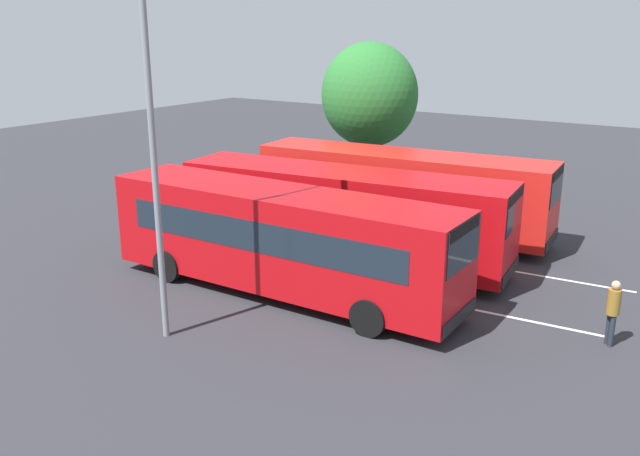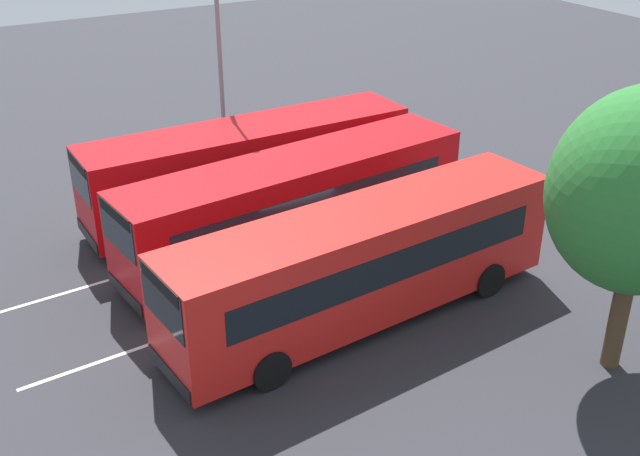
{
  "view_description": "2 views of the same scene",
  "coord_description": "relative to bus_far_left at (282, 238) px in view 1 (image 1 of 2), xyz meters",
  "views": [
    {
      "loc": [
        10.63,
        -18.48,
        7.7
      ],
      "look_at": [
        -1.32,
        -0.42,
        1.14
      ],
      "focal_mm": 37.97,
      "sensor_mm": 36.0,
      "label": 1
    },
    {
      "loc": [
        9.14,
        18.18,
        11.45
      ],
      "look_at": [
        -0.87,
        0.77,
        1.23
      ],
      "focal_mm": 43.21,
      "sensor_mm": 36.0,
      "label": 2
    }
  ],
  "objects": [
    {
      "name": "ground_plane",
      "position": [
        0.61,
        3.51,
        -1.72
      ],
      "size": [
        76.46,
        76.46,
        0.0
      ],
      "primitive_type": "plane",
      "color": "#2B2B30"
    },
    {
      "name": "bus_far_left",
      "position": [
        0.0,
        0.0,
        0.0
      ],
      "size": [
        11.16,
        2.61,
        3.12
      ],
      "rotation": [
        0.0,
        0.0,
        0.01
      ],
      "color": "#B70C11",
      "rests_on": "ground"
    },
    {
      "name": "bus_center_left",
      "position": [
        0.05,
        3.32,
        0.0
      ],
      "size": [
        11.31,
        3.55,
        3.12
      ],
      "rotation": [
        0.0,
        0.0,
        0.11
      ],
      "color": "#B70C11",
      "rests_on": "ground"
    },
    {
      "name": "bus_center_right",
      "position": [
        0.2,
        7.3,
        0.0
      ],
      "size": [
        11.28,
        3.3,
        3.12
      ],
      "rotation": [
        0.0,
        0.0,
        0.09
      ],
      "color": "red",
      "rests_on": "ground"
    },
    {
      "name": "pedestrian",
      "position": [
        8.8,
        1.79,
        -0.72
      ],
      "size": [
        0.45,
        0.45,
        1.71
      ],
      "rotation": [
        0.0,
        0.0,
        3.85
      ],
      "color": "#232833",
      "rests_on": "ground"
    },
    {
      "name": "street_lamp",
      "position": [
        -0.76,
        -3.68,
        3.37
      ],
      "size": [
        0.7,
        2.82,
        8.89
      ],
      "rotation": [
        0.0,
        0.0,
        1.38
      ],
      "color": "gray",
      "rests_on": "ground"
    },
    {
      "name": "depot_tree",
      "position": [
        -3.94,
        12.01,
        2.87
      ],
      "size": [
        4.46,
        4.02,
        6.96
      ],
      "color": "#4C3823",
      "rests_on": "ground"
    },
    {
      "name": "lane_stripe_outer_left",
      "position": [
        0.61,
        1.68,
        -1.72
      ],
      "size": [
        16.36,
        1.24,
        0.01
      ],
      "primitive_type": "cube",
      "rotation": [
        0.0,
        0.0,
        0.07
      ],
      "color": "silver",
      "rests_on": "ground"
    },
    {
      "name": "lane_stripe_inner_left",
      "position": [
        0.61,
        5.33,
        -1.72
      ],
      "size": [
        16.36,
        1.24,
        0.01
      ],
      "primitive_type": "cube",
      "rotation": [
        0.0,
        0.0,
        0.07
      ],
      "color": "silver",
      "rests_on": "ground"
    }
  ]
}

